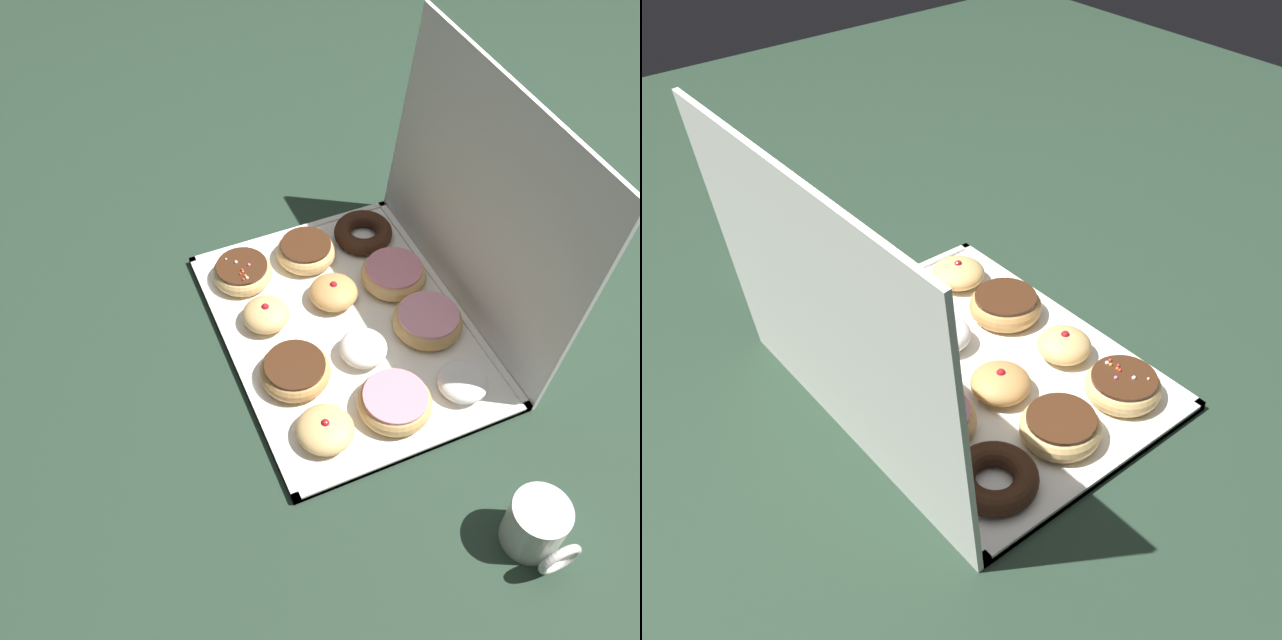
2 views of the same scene
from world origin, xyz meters
The scene contains 16 objects.
ground_plane centered at (0.00, 0.00, 0.00)m, with size 3.00×3.00×0.00m, color #233828.
donut_box centered at (0.00, 0.00, 0.01)m, with size 0.54×0.41×0.01m.
box_lid_open centered at (0.00, 0.23, 0.21)m, with size 0.54×0.43×0.01m, color white.
sprinkle_donut_0 centered at (-0.18, -0.13, 0.03)m, with size 0.11×0.11×0.04m.
jelly_filled_donut_1 centered at (-0.07, -0.12, 0.03)m, with size 0.08×0.08×0.05m.
chocolate_frosted_donut_2 centered at (0.07, -0.12, 0.03)m, with size 0.12×0.12×0.04m.
jelly_filled_donut_3 centered at (0.19, -0.12, 0.03)m, with size 0.09×0.09×0.05m.
chocolate_frosted_donut_4 centered at (-0.18, 0.00, 0.03)m, with size 0.11×0.11×0.04m.
jelly_filled_donut_5 centered at (-0.07, 0.01, 0.03)m, with size 0.09×0.09×0.05m.
powdered_filled_donut_6 centered at (0.07, 0.00, 0.03)m, with size 0.08×0.08×0.04m.
pink_frosted_donut_7 centered at (0.18, 0.00, 0.03)m, with size 0.12×0.12×0.04m.
chocolate_cake_ring_donut_8 centered at (-0.19, 0.12, 0.03)m, with size 0.11×0.11×0.03m.
pink_frosted_donut_9 centered at (-0.06, 0.12, 0.03)m, with size 0.12×0.12×0.04m.
pink_frosted_donut_10 centered at (0.06, 0.13, 0.03)m, with size 0.12×0.12×0.04m.
powdered_filled_donut_11 centered at (0.19, 0.12, 0.03)m, with size 0.08×0.08×0.04m.
coffee_mug centered at (0.45, 0.08, 0.05)m, with size 0.10×0.08×0.09m.
Camera 1 is at (0.69, -0.35, 0.97)m, focal length 39.39 mm.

